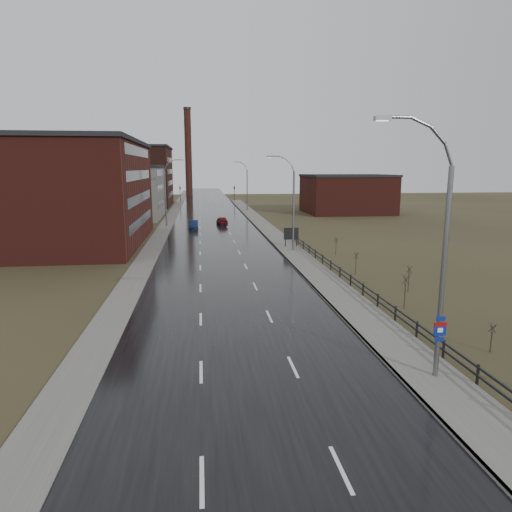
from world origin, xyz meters
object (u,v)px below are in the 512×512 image
object	(u,v)px
billboard	(291,234)
car_near	(194,225)
car_far	(222,221)
streetlight_main	(438,255)

from	to	relation	value
billboard	car_near	distance (m)	23.49
car_near	car_far	xyz separation A→B (m)	(4.93, 4.75, 0.05)
billboard	car_far	size ratio (longest dim) A/B	0.60
billboard	car_far	world-z (taller)	billboard
car_near	car_far	bearing A→B (deg)	44.00
car_near	car_far	size ratio (longest dim) A/B	0.97
billboard	car_near	xyz separation A→B (m)	(-12.44, 19.90, -1.03)
billboard	streetlight_main	bearing A→B (deg)	-90.98
streetlight_main	car_near	size ratio (longest dim) A/B	2.95
billboard	car_near	world-z (taller)	billboard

